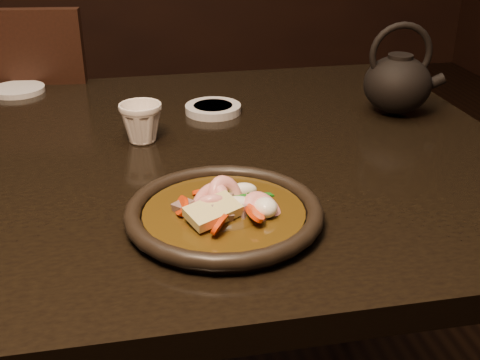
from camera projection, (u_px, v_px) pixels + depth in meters
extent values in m
cube|color=black|center=(28.00, 174.00, 0.95)|extent=(1.60, 0.90, 0.04)
cylinder|color=black|center=(354.00, 221.00, 1.57)|extent=(0.06, 0.06, 0.71)
cube|color=black|center=(35.00, 173.00, 1.63)|extent=(0.48, 0.48, 0.04)
cylinder|color=black|center=(115.00, 214.00, 1.90)|extent=(0.04, 0.04, 0.42)
cylinder|color=black|center=(99.00, 278.00, 1.59)|extent=(0.04, 0.04, 0.42)
cylinder|color=black|center=(3.00, 218.00, 1.88)|extent=(0.04, 0.04, 0.42)
cylinder|color=black|center=(224.00, 219.00, 0.77)|extent=(0.23, 0.23, 0.01)
torus|color=black|center=(224.00, 211.00, 0.77)|extent=(0.26, 0.26, 0.02)
cylinder|color=#3A270A|center=(224.00, 214.00, 0.77)|extent=(0.21, 0.21, 0.01)
ellipsoid|color=#3A270A|center=(224.00, 214.00, 0.77)|extent=(0.12, 0.11, 0.03)
torus|color=#FCAB9F|center=(262.00, 212.00, 0.76)|extent=(0.07, 0.07, 0.05)
torus|color=#FCAB9F|center=(225.00, 198.00, 0.78)|extent=(0.06, 0.06, 0.05)
torus|color=#FCAB9F|center=(210.00, 204.00, 0.77)|extent=(0.07, 0.07, 0.05)
torus|color=#FCAB9F|center=(211.00, 209.00, 0.76)|extent=(0.05, 0.05, 0.05)
cube|color=#876A62|center=(216.00, 197.00, 0.78)|extent=(0.04, 0.03, 0.03)
cube|color=#876A62|center=(184.00, 209.00, 0.77)|extent=(0.03, 0.03, 0.03)
cube|color=#876A62|center=(222.00, 216.00, 0.74)|extent=(0.03, 0.03, 0.03)
cube|color=#876A62|center=(240.00, 213.00, 0.75)|extent=(0.03, 0.04, 0.03)
cube|color=#876A62|center=(222.00, 202.00, 0.77)|extent=(0.03, 0.04, 0.03)
cylinder|color=red|center=(220.00, 224.00, 0.71)|extent=(0.04, 0.04, 0.04)
cylinder|color=red|center=(243.00, 208.00, 0.77)|extent=(0.03, 0.04, 0.04)
cylinder|color=red|center=(255.00, 213.00, 0.74)|extent=(0.04, 0.04, 0.02)
cylinder|color=red|center=(182.00, 206.00, 0.76)|extent=(0.03, 0.04, 0.04)
cylinder|color=red|center=(214.00, 207.00, 0.77)|extent=(0.04, 0.05, 0.04)
cylinder|color=red|center=(207.00, 192.00, 0.81)|extent=(0.04, 0.03, 0.03)
cube|color=#166C14|center=(261.00, 196.00, 0.80)|extent=(0.04, 0.02, 0.01)
cube|color=#166C14|center=(236.00, 199.00, 0.77)|extent=(0.03, 0.04, 0.01)
cube|color=#166C14|center=(247.00, 201.00, 0.77)|extent=(0.04, 0.02, 0.01)
cube|color=#166C14|center=(247.00, 214.00, 0.75)|extent=(0.03, 0.03, 0.01)
cube|color=#166C14|center=(233.00, 199.00, 0.78)|extent=(0.04, 0.01, 0.01)
cube|color=#166C14|center=(243.00, 208.00, 0.77)|extent=(0.04, 0.02, 0.01)
cube|color=#166C14|center=(241.00, 204.00, 0.77)|extent=(0.04, 0.03, 0.01)
ellipsoid|color=white|center=(214.00, 210.00, 0.76)|extent=(0.03, 0.03, 0.01)
ellipsoid|color=white|center=(266.00, 207.00, 0.75)|extent=(0.03, 0.03, 0.02)
ellipsoid|color=white|center=(242.00, 191.00, 0.81)|extent=(0.04, 0.02, 0.02)
ellipsoid|color=white|center=(224.00, 205.00, 0.77)|extent=(0.04, 0.03, 0.03)
ellipsoid|color=white|center=(226.00, 199.00, 0.79)|extent=(0.03, 0.02, 0.02)
ellipsoid|color=white|center=(236.00, 203.00, 0.76)|extent=(0.04, 0.02, 0.02)
cube|color=#E2D687|center=(213.00, 211.00, 0.73)|extent=(0.08, 0.06, 0.02)
cylinder|color=silver|center=(213.00, 109.00, 1.15)|extent=(0.11, 0.11, 0.01)
cylinder|color=silver|center=(18.00, 90.00, 1.27)|extent=(0.11, 0.11, 0.01)
imported|color=silver|center=(141.00, 121.00, 1.01)|extent=(0.09, 0.08, 0.07)
ellipsoid|color=black|center=(397.00, 84.00, 1.12)|extent=(0.13, 0.13, 0.11)
cylinder|color=black|center=(400.00, 60.00, 1.10)|extent=(0.05, 0.05, 0.02)
cylinder|color=black|center=(430.00, 84.00, 1.13)|extent=(0.06, 0.03, 0.04)
torus|color=black|center=(401.00, 54.00, 1.10)|extent=(0.12, 0.03, 0.12)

